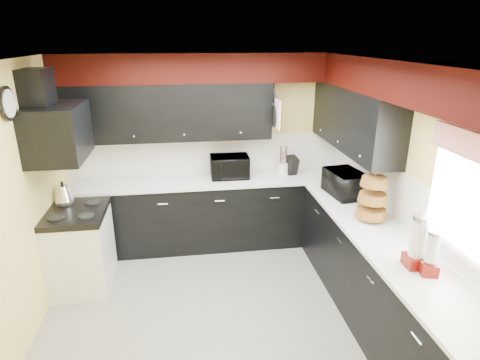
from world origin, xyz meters
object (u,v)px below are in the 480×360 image
at_px(toaster_oven, 230,167).
at_px(kettle, 63,194).
at_px(knife_block, 292,166).
at_px(utensil_crock, 283,168).
at_px(microwave, 345,183).

xyz_separation_m(toaster_oven, kettle, (-1.95, -0.50, -0.07)).
bearing_deg(knife_block, kettle, 177.19).
bearing_deg(toaster_oven, utensil_crock, 2.14).
relative_size(toaster_oven, knife_block, 1.98).
distance_m(utensil_crock, kettle, 2.72).
distance_m(microwave, utensil_crock, 0.99).
xyz_separation_m(knife_block, kettle, (-2.78, -0.49, -0.05)).
xyz_separation_m(utensil_crock, knife_block, (0.11, -0.03, 0.05)).
height_order(knife_block, kettle, knife_block).
bearing_deg(microwave, utensil_crock, 24.52).
distance_m(toaster_oven, microwave, 1.49).
bearing_deg(kettle, toaster_oven, 14.51).
xyz_separation_m(toaster_oven, knife_block, (0.83, -0.01, -0.02)).
relative_size(microwave, utensil_crock, 3.37).
distance_m(toaster_oven, knife_block, 0.83).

